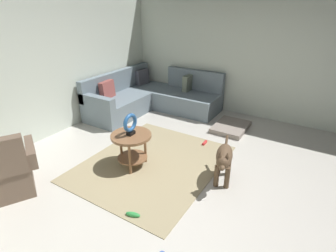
{
  "coord_description": "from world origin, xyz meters",
  "views": [
    {
      "loc": [
        -2.7,
        -1.35,
        2.29
      ],
      "look_at": [
        0.45,
        0.6,
        0.55
      ],
      "focal_mm": 28.27,
      "sensor_mm": 36.0,
      "label": 1
    }
  ],
  "objects_px": {
    "dog": "(224,159)",
    "dog_toy_bone": "(133,215)",
    "side_table": "(131,142)",
    "dog_bed_mat": "(231,127)",
    "dog_toy_rope": "(205,143)",
    "torus_sculpture": "(130,124)",
    "sectional_couch": "(151,98)",
    "armchair": "(4,173)"
  },
  "relations": [
    {
      "from": "dog",
      "to": "dog_toy_rope",
      "type": "bearing_deg",
      "value": -68.91
    },
    {
      "from": "dog",
      "to": "dog_toy_bone",
      "type": "bearing_deg",
      "value": 45.42
    },
    {
      "from": "dog_bed_mat",
      "to": "dog_toy_bone",
      "type": "xyz_separation_m",
      "value": [
        -2.89,
        0.17,
        -0.01
      ]
    },
    {
      "from": "dog_toy_rope",
      "to": "dog_toy_bone",
      "type": "relative_size",
      "value": 0.82
    },
    {
      "from": "armchair",
      "to": "torus_sculpture",
      "type": "height_order",
      "value": "armchair"
    },
    {
      "from": "dog",
      "to": "sectional_couch",
      "type": "bearing_deg",
      "value": -51.6
    },
    {
      "from": "sectional_couch",
      "to": "dog_toy_bone",
      "type": "xyz_separation_m",
      "value": [
        -2.9,
        -1.77,
        -0.26
      ]
    },
    {
      "from": "dog_bed_mat",
      "to": "torus_sculpture",
      "type": "bearing_deg",
      "value": 157.69
    },
    {
      "from": "dog_bed_mat",
      "to": "sectional_couch",
      "type": "bearing_deg",
      "value": 89.64
    },
    {
      "from": "sectional_couch",
      "to": "dog_toy_rope",
      "type": "distance_m",
      "value": 1.97
    },
    {
      "from": "sectional_couch",
      "to": "armchair",
      "type": "height_order",
      "value": "same"
    },
    {
      "from": "dog_bed_mat",
      "to": "armchair",
      "type": "bearing_deg",
      "value": 152.0
    },
    {
      "from": "torus_sculpture",
      "to": "dog_bed_mat",
      "type": "distance_m",
      "value": 2.31
    },
    {
      "from": "armchair",
      "to": "torus_sculpture",
      "type": "xyz_separation_m",
      "value": [
        1.36,
        -0.97,
        0.39
      ]
    },
    {
      "from": "armchair",
      "to": "torus_sculpture",
      "type": "distance_m",
      "value": 1.72
    },
    {
      "from": "torus_sculpture",
      "to": "dog",
      "type": "height_order",
      "value": "torus_sculpture"
    },
    {
      "from": "torus_sculpture",
      "to": "sectional_couch",
      "type": "bearing_deg",
      "value": 28.08
    },
    {
      "from": "dog",
      "to": "dog_toy_bone",
      "type": "xyz_separation_m",
      "value": [
        -1.18,
        0.64,
        -0.35
      ]
    },
    {
      "from": "torus_sculpture",
      "to": "dog_bed_mat",
      "type": "bearing_deg",
      "value": -22.31
    },
    {
      "from": "sectional_couch",
      "to": "armchair",
      "type": "distance_m",
      "value": 3.42
    },
    {
      "from": "torus_sculpture",
      "to": "dog_toy_bone",
      "type": "distance_m",
      "value": 1.28
    },
    {
      "from": "side_table",
      "to": "dog_bed_mat",
      "type": "distance_m",
      "value": 2.24
    },
    {
      "from": "sectional_couch",
      "to": "dog_bed_mat",
      "type": "bearing_deg",
      "value": -90.36
    },
    {
      "from": "torus_sculpture",
      "to": "dog_toy_bone",
      "type": "bearing_deg",
      "value": -141.45
    },
    {
      "from": "torus_sculpture",
      "to": "dog_toy_rope",
      "type": "xyz_separation_m",
      "value": [
        1.2,
        -0.66,
        -0.69
      ]
    },
    {
      "from": "side_table",
      "to": "dog_toy_rope",
      "type": "distance_m",
      "value": 1.43
    },
    {
      "from": "sectional_couch",
      "to": "side_table",
      "type": "relative_size",
      "value": 3.75
    },
    {
      "from": "armchair",
      "to": "dog",
      "type": "relative_size",
      "value": 1.2
    },
    {
      "from": "dog",
      "to": "dog_toy_bone",
      "type": "height_order",
      "value": "dog"
    },
    {
      "from": "dog_bed_mat",
      "to": "dog_toy_rope",
      "type": "relative_size",
      "value": 5.43
    },
    {
      "from": "armchair",
      "to": "dog_bed_mat",
      "type": "relative_size",
      "value": 1.24
    },
    {
      "from": "sectional_couch",
      "to": "armchair",
      "type": "bearing_deg",
      "value": -177.94
    },
    {
      "from": "sectional_couch",
      "to": "dog_bed_mat",
      "type": "height_order",
      "value": "sectional_couch"
    },
    {
      "from": "torus_sculpture",
      "to": "armchair",
      "type": "bearing_deg",
      "value": 144.5
    },
    {
      "from": "side_table",
      "to": "dog_bed_mat",
      "type": "xyz_separation_m",
      "value": [
        2.04,
        -0.84,
        -0.37
      ]
    },
    {
      "from": "sectional_couch",
      "to": "dog_toy_bone",
      "type": "bearing_deg",
      "value": -148.61
    },
    {
      "from": "sectional_couch",
      "to": "dog",
      "type": "bearing_deg",
      "value": -125.44
    },
    {
      "from": "armchair",
      "to": "dog_toy_rope",
      "type": "bearing_deg",
      "value": -3.42
    },
    {
      "from": "dog",
      "to": "dog_toy_rope",
      "type": "height_order",
      "value": "dog"
    },
    {
      "from": "torus_sculpture",
      "to": "dog",
      "type": "xyz_separation_m",
      "value": [
        0.34,
        -1.31,
        -0.33
      ]
    },
    {
      "from": "torus_sculpture",
      "to": "dog",
      "type": "relative_size",
      "value": 0.39
    },
    {
      "from": "torus_sculpture",
      "to": "dog_toy_bone",
      "type": "relative_size",
      "value": 1.81
    }
  ]
}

